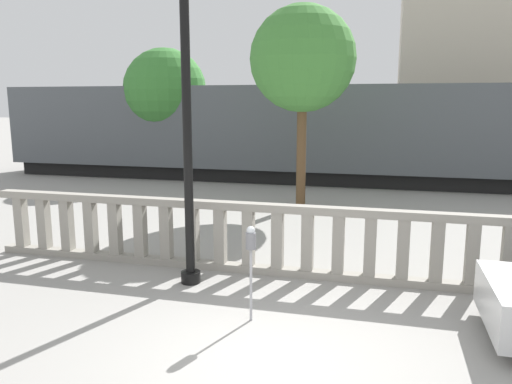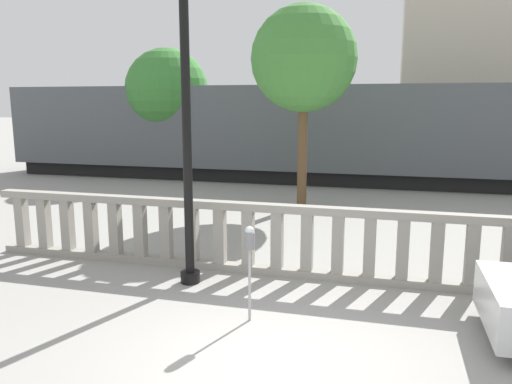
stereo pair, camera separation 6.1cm
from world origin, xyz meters
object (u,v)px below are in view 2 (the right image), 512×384
at_px(train_far, 249,124).
at_px(tree_left, 167,90).
at_px(train_near, 341,132).
at_px(parking_meter, 249,247).
at_px(lamppost, 185,79).
at_px(tree_right, 304,59).

bearing_deg(train_far, tree_left, -92.79).
bearing_deg(train_near, parking_meter, -89.94).
relative_size(lamppost, parking_meter, 4.07).
distance_m(lamppost, parking_meter, 3.02).
distance_m(parking_meter, train_near, 12.99).
relative_size(parking_meter, train_near, 0.05).
xyz_separation_m(lamppost, parking_meter, (1.42, -1.21, -2.37)).
xyz_separation_m(train_near, tree_left, (-7.04, -0.39, 1.62)).
distance_m(lamppost, train_far, 22.46).
xyz_separation_m(parking_meter, train_far, (-6.54, 23.01, 0.66)).
bearing_deg(parking_meter, train_near, 90.06).
height_order(train_near, train_far, train_near).
xyz_separation_m(lamppost, tree_left, (-5.64, 11.36, 0.10)).
bearing_deg(tree_left, train_near, 3.19).
relative_size(lamppost, tree_right, 0.97).
height_order(lamppost, tree_left, lamppost).
distance_m(parking_meter, tree_left, 14.63).
bearing_deg(tree_right, train_far, 111.47).
xyz_separation_m(lamppost, train_near, (1.40, 11.76, -1.52)).
relative_size(tree_left, tree_right, 0.90).
xyz_separation_m(parking_meter, tree_right, (-0.65, 8.03, 3.20)).
height_order(lamppost, train_near, lamppost).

